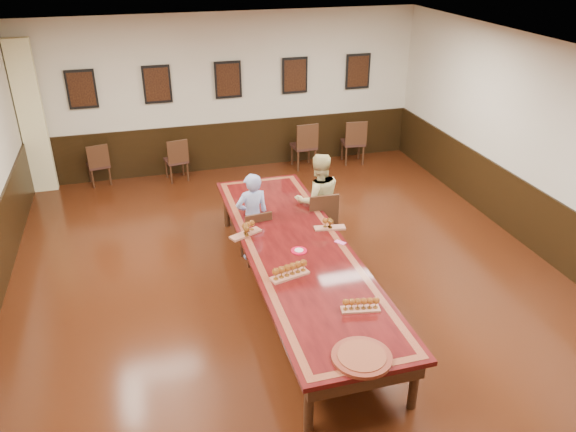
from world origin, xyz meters
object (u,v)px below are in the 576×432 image
object	(u,v)px
chair_man	(255,235)
conference_table	(298,258)
spare_chair_d	(353,141)
person_man	(252,217)
chair_woman	(320,219)
person_woman	(318,200)
spare_chair_a	(98,163)
spare_chair_c	(304,145)
spare_chair_b	(176,159)
carved_platter	(362,357)

from	to	relation	value
chair_man	conference_table	xyz separation A→B (m)	(0.36, -1.09, 0.17)
spare_chair_d	person_man	size ratio (longest dim) A/B	0.70
chair_woman	person_woman	distance (m)	0.30
person_woman	spare_chair_d	bearing A→B (deg)	-119.35
spare_chair_d	person_woman	size ratio (longest dim) A/B	0.64
spare_chair_a	person_woman	world-z (taller)	person_woman
spare_chair_a	person_man	bearing A→B (deg)	111.25
chair_man	conference_table	world-z (taller)	chair_man
chair_man	conference_table	size ratio (longest dim) A/B	0.18
chair_man	spare_chair_a	size ratio (longest dim) A/B	1.01
spare_chair_c	spare_chair_d	distance (m)	1.12
spare_chair_d	person_man	xyz separation A→B (m)	(-2.98, -3.36, 0.21)
chair_man	spare_chair_d	bearing A→B (deg)	-137.51
spare_chair_b	person_woman	bearing A→B (deg)	109.49
spare_chair_d	person_woman	xyz separation A→B (m)	(-1.88, -3.20, 0.28)
spare_chair_a	spare_chair_c	distance (m)	4.22
spare_chair_d	spare_chair_c	bearing A→B (deg)	5.80
chair_man	spare_chair_b	bearing A→B (deg)	-83.44
chair_woman	conference_table	xyz separation A→B (m)	(-0.73, -1.24, 0.12)
spare_chair_b	chair_woman	bearing A→B (deg)	108.69
chair_woman	carved_platter	size ratio (longest dim) A/B	1.46
spare_chair_a	conference_table	size ratio (longest dim) A/B	0.17
chair_man	spare_chair_d	xyz separation A→B (m)	(2.97, 3.46, 0.05)
chair_man	chair_woman	distance (m)	1.10
spare_chair_a	person_woman	size ratio (longest dim) A/B	0.56
conference_table	spare_chair_b	bearing A→B (deg)	104.53
spare_chair_b	conference_table	distance (m)	4.77
spare_chair_b	carved_platter	bearing A→B (deg)	88.79
spare_chair_d	person_woman	world-z (taller)	person_woman
spare_chair_b	person_man	xyz separation A→B (m)	(0.83, -3.44, 0.26)
spare_chair_a	person_man	xyz separation A→B (m)	(2.35, -3.64, 0.27)
chair_man	person_woman	world-z (taller)	person_woman
person_woman	chair_man	bearing A→B (deg)	14.26
chair_woman	person_man	size ratio (longest dim) A/B	0.70
spare_chair_c	person_woman	distance (m)	3.34
carved_platter	spare_chair_d	bearing A→B (deg)	68.86
spare_chair_a	person_woman	xyz separation A→B (m)	(3.45, -3.48, 0.34)
spare_chair_d	carved_platter	size ratio (longest dim) A/B	1.46
chair_woman	chair_man	bearing A→B (deg)	8.93
spare_chair_a	spare_chair_c	world-z (taller)	spare_chair_c
spare_chair_c	conference_table	xyz separation A→B (m)	(-1.50, -4.58, 0.11)
chair_woman	person_woman	xyz separation A→B (m)	(0.00, 0.11, 0.28)
spare_chair_a	spare_chair_b	world-z (taller)	spare_chair_b
person_man	person_woman	size ratio (longest dim) A/B	0.91
person_man	person_woman	distance (m)	1.11
person_man	conference_table	bearing A→B (deg)	100.46
spare_chair_b	spare_chair_c	bearing A→B (deg)	168.20
chair_woman	conference_table	world-z (taller)	chair_woman
spare_chair_d	person_woman	distance (m)	3.73
spare_chair_d	carved_platter	xyz separation A→B (m)	(-2.63, -6.80, 0.28)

